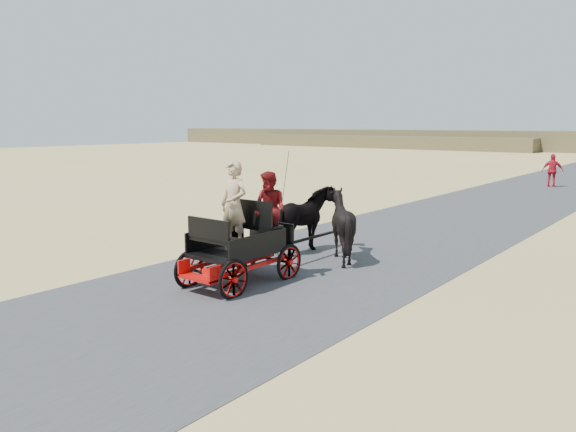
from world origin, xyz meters
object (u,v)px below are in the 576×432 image
Objects in this scene: carriage at (240,266)px; horse_right at (342,225)px; pedestrian at (553,171)px; horse_left at (305,220)px.

horse_right reaches higher than carriage.
horse_right is at bearing 75.98° from pedestrian.
pedestrian is at bearing -90.05° from horse_right.
horse_left is 1.18× the size of horse_right.
carriage is 1.39× the size of pedestrian.
horse_right is at bearing 79.61° from carriage.
horse_left is (-0.55, 3.00, 0.49)m from carriage.
horse_left is at bearing 72.84° from pedestrian.
horse_right is 0.98× the size of pedestrian.
carriage is 1.41× the size of horse_right.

